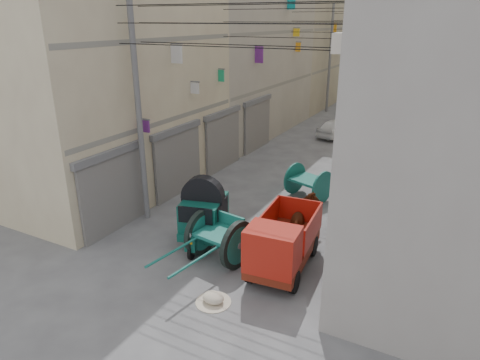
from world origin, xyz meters
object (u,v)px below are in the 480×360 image
Objects in this scene: tonga_cart at (219,237)px; second_cart at (309,182)px; feed_sack at (213,298)px; distant_car_grey at (399,109)px; distant_car_white at (337,128)px; auto_rickshaw at (203,212)px; distant_car_green at (405,86)px; horse at (304,221)px; mini_truck at (281,248)px.

second_cart is (0.75, 5.88, -0.05)m from tonga_cart.
distant_car_grey reaches higher than feed_sack.
auto_rickshaw is at bearing 102.06° from distant_car_white.
tonga_cart is 0.89× the size of distant_car_green.
distant_car_grey is at bearing 88.82° from distant_car_green.
auto_rickshaw reaches higher than second_cart.
tonga_cart reaches higher than distant_car_green.
distant_car_white is at bearing -90.58° from horse.
mini_truck is 0.91× the size of distant_car_grey.
distant_car_green is (-0.86, 39.02, 0.41)m from feed_sack.
distant_car_grey reaches higher than distant_car_white.
auto_rickshaw is 4.33× the size of feed_sack.
feed_sack is 18.07m from distant_car_white.
auto_rickshaw reaches higher than tonga_cart.
feed_sack is 4.37m from horse.
mini_truck is (3.03, -0.70, -0.15)m from auto_rickshaw.
tonga_cart is 37.13m from distant_car_green.
horse is 0.46× the size of distant_car_green.
second_cart is 31.25m from distant_car_green.
mini_truck reaches higher than feed_sack.
distant_car_green is (-1.78, 34.79, -0.19)m from horse.
auto_rickshaw is 1.35× the size of second_cart.
mini_truck is 1.77× the size of second_cart.
distant_car_white is at bearing -101.30° from distant_car_grey.
distant_car_white is 0.87× the size of distant_car_green.
second_cart is 0.52× the size of distant_car_grey.
tonga_cart is (1.09, -0.86, -0.24)m from auto_rickshaw.
horse is at bearing 60.18° from tonga_cart.
auto_rickshaw is at bearing 14.34° from horse.
horse is (0.93, 4.22, 0.60)m from feed_sack.
distant_car_white is (-1.92, 17.96, 0.42)m from feed_sack.
horse reaches higher than feed_sack.
auto_rickshaw reaches higher than distant_car_green.
auto_rickshaw is 3.52m from feed_sack.
tonga_cart reaches higher than feed_sack.
feed_sack is 25.68m from distant_car_grey.
horse is 0.53× the size of distant_car_white.
distant_car_green is (1.17, 36.27, -0.45)m from auto_rickshaw.
auto_rickshaw is 0.66× the size of distant_car_green.
mini_truck is 5.85m from second_cart.
auto_rickshaw is at bearing 126.43° from feed_sack.
tonga_cart is 5.93m from second_cart.
distant_car_grey is (-0.37, 21.44, -0.15)m from horse.
mini_truck is at bearing 79.65° from horse.
second_cart is (1.84, 5.03, -0.29)m from auto_rickshaw.
distant_car_white is (-2.92, 15.92, -0.30)m from mini_truck.
horse is at bearing 12.09° from auto_rickshaw.
mini_truck reaches higher than distant_car_white.
feed_sack is at bearing -84.70° from distant_car_grey.
mini_truck is 16.19m from distant_car_white.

